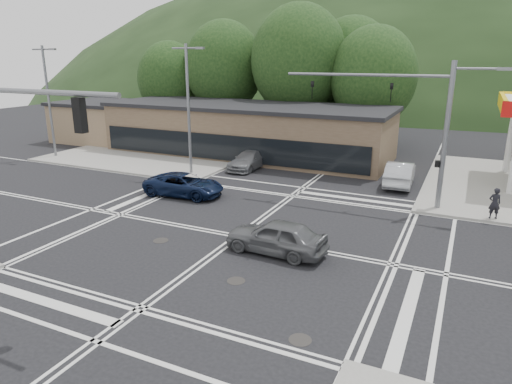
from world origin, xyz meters
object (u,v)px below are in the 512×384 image
at_px(car_grey_center, 276,236).
at_px(car_queue_b, 349,155).
at_px(car_blue_west, 184,185).
at_px(car_queue_a, 400,173).
at_px(car_northbound, 249,160).
at_px(pedestrian, 495,203).

bearing_deg(car_grey_center, car_queue_b, -173.27).
distance_m(car_blue_west, car_queue_a, 14.07).
bearing_deg(car_blue_west, car_grey_center, -127.21).
distance_m(car_queue_b, car_northbound, 7.98).
bearing_deg(car_blue_west, car_queue_a, -59.48).
relative_size(car_blue_west, pedestrian, 3.00).
height_order(car_blue_west, pedestrian, pedestrian).
height_order(car_blue_west, car_queue_a, car_queue_a).
relative_size(car_grey_center, car_northbound, 0.96).
bearing_deg(car_queue_b, car_northbound, 30.24).
bearing_deg(car_queue_a, car_queue_b, -47.95).
distance_m(car_queue_a, car_queue_b, 6.35).
distance_m(car_blue_west, car_northbound, 7.92).
bearing_deg(car_grey_center, car_queue_a, 169.26).
bearing_deg(car_grey_center, pedestrian, 136.93).
relative_size(car_queue_b, car_northbound, 0.93).
height_order(car_queue_a, car_queue_b, car_queue_a).
height_order(car_queue_a, car_northbound, car_queue_a).
bearing_deg(car_queue_b, pedestrian, 131.10).
bearing_deg(car_grey_center, car_northbound, -147.03).
xyz_separation_m(car_grey_center, car_northbound, (-7.85, 13.31, -0.09)).
relative_size(car_grey_center, car_queue_b, 1.03).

